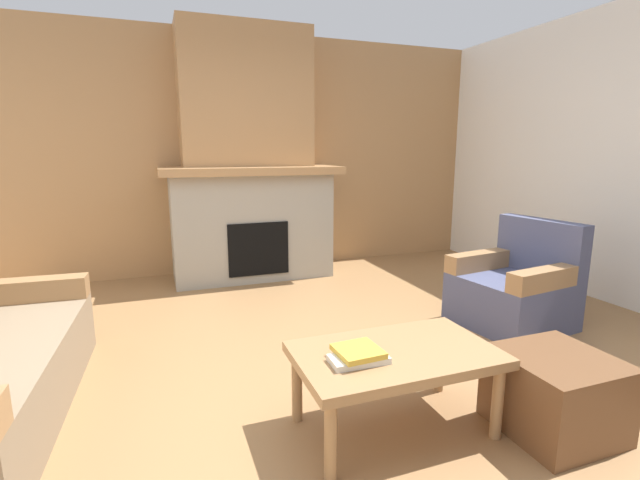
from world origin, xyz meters
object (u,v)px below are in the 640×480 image
fireplace (249,172)px  coffee_table (395,360)px  ottoman (555,393)px  armchair (516,289)px

fireplace → coffee_table: (0.08, -3.13, -0.79)m
coffee_table → ottoman: (0.76, -0.29, -0.18)m
coffee_table → ottoman: bearing=-20.7°
fireplace → ottoman: fireplace is taller
fireplace → armchair: 2.93m
fireplace → ottoman: (0.84, -3.42, -0.96)m
armchair → ottoman: 1.49m
coffee_table → ottoman: 0.83m
coffee_table → fireplace: bearing=91.5°
fireplace → coffee_table: 3.23m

